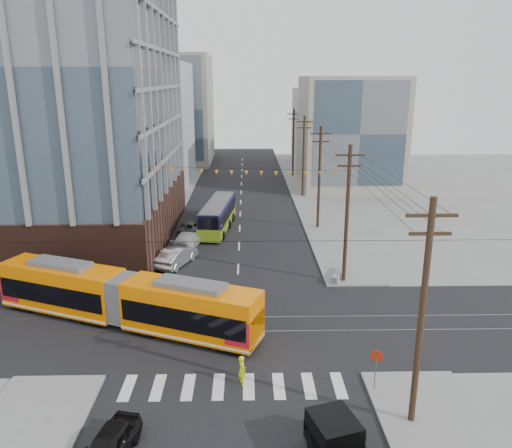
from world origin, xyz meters
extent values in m
plane|color=slate|center=(0.00, 0.00, 0.00)|extent=(160.00, 160.00, 0.00)
cube|color=#381E16|center=(-22.00, 23.00, 14.30)|extent=(30.00, 25.00, 28.60)
cube|color=#8C99A5|center=(-17.00, 52.00, 9.00)|extent=(18.00, 16.00, 18.00)
cube|color=gray|center=(16.00, 48.00, 8.00)|extent=(14.00, 14.00, 16.00)
cube|color=gray|center=(-14.00, 72.00, 10.00)|extent=(16.00, 18.00, 20.00)
cube|color=#8C99A5|center=(18.00, 68.00, 7.00)|extent=(16.00, 16.00, 14.00)
cylinder|color=black|center=(8.50, -6.00, 5.50)|extent=(0.30, 0.30, 11.00)
cylinder|color=black|center=(8.50, 56.00, 5.50)|extent=(0.30, 0.30, 11.00)
imported|color=black|center=(-5.17, -8.15, 0.68)|extent=(2.42, 4.25, 1.36)
imported|color=#B9B9B9|center=(-5.37, 15.12, 0.82)|extent=(3.46, 5.29, 1.65)
imported|color=silver|center=(-4.96, 19.90, 0.75)|extent=(2.90, 5.46, 1.51)
imported|color=#4A4A4B|center=(-5.28, 24.50, 0.64)|extent=(2.23, 4.67, 1.28)
imported|color=yellow|center=(0.46, -2.76, 0.84)|extent=(0.61, 0.72, 1.68)
cube|color=gray|center=(8.30, 11.75, 0.35)|extent=(2.21, 3.54, 0.71)
camera|label=1|loc=(0.72, -25.96, 15.71)|focal=35.00mm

